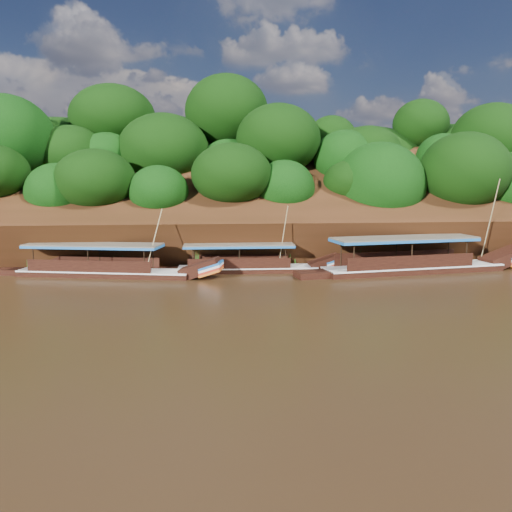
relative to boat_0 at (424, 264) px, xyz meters
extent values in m
plane|color=black|center=(-11.42, -6.86, -0.62)|extent=(160.00, 160.00, 0.00)
cube|color=#321B0B|center=(-11.42, 9.14, 2.88)|extent=(120.00, 16.12, 13.64)
cube|color=#321B0B|center=(-11.42, 19.14, -0.62)|extent=(120.00, 24.00, 12.00)
ellipsoid|color=#153D0A|center=(-17.42, 8.14, 2.88)|extent=(18.00, 8.00, 6.40)
ellipsoid|color=#153D0A|center=(-11.42, 16.14, 8.58)|extent=(24.00, 11.00, 8.40)
cube|color=black|center=(-0.86, -0.13, -0.62)|extent=(14.51, 4.59, 1.01)
cube|color=silver|center=(-0.86, -0.13, -0.14)|extent=(14.52, 4.67, 0.11)
cube|color=black|center=(7.09, 1.09, 0.16)|extent=(3.61, 2.33, 1.95)
cube|color=#195EA8|center=(7.98, 1.22, 0.49)|extent=(2.03, 2.16, 0.72)
cube|color=#B72914|center=(7.98, 1.22, 0.11)|extent=(2.03, 2.16, 0.72)
cube|color=brown|center=(-1.74, -0.27, 2.07)|extent=(11.49, 4.49, 0.13)
cube|color=#195EA8|center=(-1.74, -0.27, 1.94)|extent=(11.49, 4.49, 0.20)
cylinder|color=tan|center=(5.30, 0.25, 3.35)|extent=(0.77, 2.98, 6.32)
cube|color=black|center=(-13.56, 1.26, -0.62)|extent=(10.74, 2.24, 0.80)
cube|color=silver|center=(-13.56, 1.26, -0.24)|extent=(10.74, 2.30, 0.09)
cube|color=black|center=(-7.55, 1.10, 0.00)|extent=(2.57, 1.54, 1.51)
cube|color=#195EA8|center=(-6.88, 1.08, 0.27)|extent=(1.35, 1.56, 0.55)
cube|color=#B72914|center=(-6.88, 1.08, -0.03)|extent=(1.35, 1.56, 0.55)
cube|color=brown|center=(-14.23, 1.27, 1.53)|extent=(8.43, 2.47, 0.11)
cube|color=#195EA8|center=(-14.23, 1.27, 1.42)|extent=(8.43, 2.47, 0.16)
cylinder|color=tan|center=(-10.91, 0.65, 2.20)|extent=(0.52, 1.39, 4.67)
cube|color=black|center=(-24.22, 0.62, -0.62)|extent=(12.96, 4.75, 0.87)
cube|color=silver|center=(-24.22, 0.62, -0.21)|extent=(12.98, 4.81, 0.10)
cube|color=black|center=(-17.18, -0.88, 0.06)|extent=(3.28, 2.19, 1.72)
cube|color=#195EA8|center=(-16.39, -1.05, 0.35)|extent=(1.88, 1.95, 0.64)
cube|color=#B72914|center=(-16.39, -1.05, 0.02)|extent=(1.88, 1.95, 0.64)
cube|color=brown|center=(-25.00, 0.78, 1.71)|extent=(10.31, 4.48, 0.12)
cube|color=#195EA8|center=(-25.00, 0.78, 1.60)|extent=(10.31, 4.48, 0.17)
cylinder|color=tan|center=(-20.47, -0.38, 2.15)|extent=(1.31, 0.52, 4.50)
cone|color=#265F17|center=(-30.73, 2.90, 0.08)|extent=(1.50, 1.50, 1.40)
cone|color=#265F17|center=(-23.82, 2.88, 0.40)|extent=(1.50, 1.50, 2.05)
cone|color=#265F17|center=(-17.35, 2.31, 0.23)|extent=(1.50, 1.50, 1.70)
cone|color=#265F17|center=(-10.12, 2.80, 0.16)|extent=(1.50, 1.50, 1.56)
cone|color=#265F17|center=(-4.85, 2.83, 0.26)|extent=(1.50, 1.50, 1.77)
cone|color=#265F17|center=(1.24, 2.30, 0.13)|extent=(1.50, 1.50, 1.51)
cone|color=#265F17|center=(7.42, 2.99, 0.37)|extent=(1.50, 1.50, 1.99)
camera|label=1|loc=(-16.57, -36.54, 6.54)|focal=35.00mm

